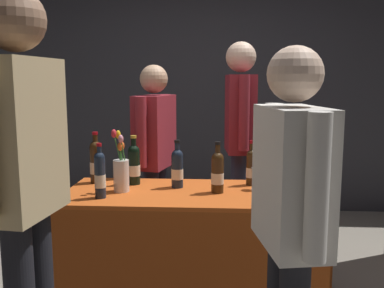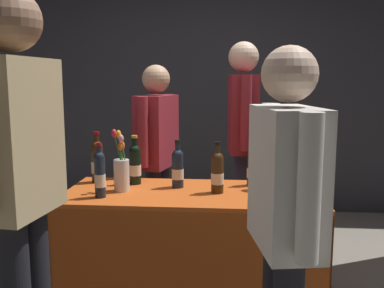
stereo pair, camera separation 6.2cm
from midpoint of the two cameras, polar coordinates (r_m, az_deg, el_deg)
back_partition at (r=4.69m, az=1.19°, el=5.82°), size 6.75×0.12×2.42m
tasting_table at (r=2.73m, az=-0.66°, el=-11.16°), size 1.58×0.67×0.75m
featured_wine_bottle at (r=2.85m, az=-8.41°, el=-2.63°), size 0.08×0.08×0.33m
display_bottle_0 at (r=2.93m, az=-13.37°, el=-2.25°), size 0.08×0.08×0.35m
display_bottle_1 at (r=2.55m, az=-12.94°, el=-3.98°), size 0.07×0.07×0.33m
display_bottle_2 at (r=2.74m, az=12.67°, el=-3.33°), size 0.07×0.07×0.32m
display_bottle_3 at (r=2.82m, az=7.33°, el=-3.06°), size 0.07×0.07×0.30m
display_bottle_4 at (r=2.74m, az=-2.64°, el=-3.17°), size 0.08×0.08×0.31m
display_bottle_5 at (r=2.61m, az=2.76°, el=-3.72°), size 0.08×0.08×0.32m
wine_glass_near_vendor at (r=2.71m, az=8.12°, el=-3.94°), size 0.08×0.08×0.14m
flower_vase at (r=2.67m, az=-10.17°, el=-3.59°), size 0.10×0.10×0.39m
brochure_stand at (r=2.83m, az=11.10°, el=-4.10°), size 0.14×0.03×0.15m
vendor_presenter at (r=3.28m, az=-5.56°, el=-0.47°), size 0.30×0.57×1.55m
vendor_assistant at (r=3.41m, az=5.91°, el=1.94°), size 0.24×0.57×1.73m
taster_foreground_right at (r=1.85m, az=-22.64°, el=-3.18°), size 0.25×0.55×1.78m
taster_foreground_left at (r=1.73m, az=12.06°, el=-8.46°), size 0.28×0.58×1.56m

